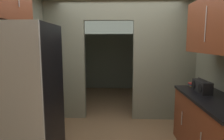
{
  "coord_description": "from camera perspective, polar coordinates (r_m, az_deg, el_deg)",
  "views": [
    {
      "loc": [
        -0.0,
        -2.76,
        1.66
      ],
      "look_at": [
        -0.14,
        0.82,
        1.15
      ],
      "focal_mm": 30.65,
      "sensor_mm": 36.0,
      "label": 1
    }
  ],
  "objects": [
    {
      "name": "boombox",
      "position": [
        3.23,
        25.22,
        -4.44
      ],
      "size": [
        0.16,
        0.41,
        0.21
      ],
      "color": "black",
      "rests_on": "lower_cabinet_run"
    },
    {
      "name": "adjoining_room_shell",
      "position": [
        6.07,
        2.25,
        5.75
      ],
      "size": [
        3.21,
        2.96,
        2.84
      ],
      "color": "gray",
      "rests_on": "ground"
    },
    {
      "name": "upper_cabinet_counterside",
      "position": [
        2.89,
        29.51,
        11.83
      ],
      "size": [
        0.36,
        1.44,
        0.76
      ],
      "color": "brown"
    },
    {
      "name": "refrigerator",
      "position": [
        2.67,
        -24.12,
        -8.14
      ],
      "size": [
        0.72,
        0.79,
        1.89
      ],
      "color": "black",
      "rests_on": "ground"
    },
    {
      "name": "book_stack",
      "position": [
        3.6,
        23.05,
        -4.03
      ],
      "size": [
        0.15,
        0.15,
        0.07
      ],
      "color": "gold",
      "rests_on": "lower_cabinet_run"
    },
    {
      "name": "lower_cabinet_run",
      "position": [
        3.12,
        27.63,
        -15.56
      ],
      "size": [
        0.62,
        1.6,
        0.91
      ],
      "color": "brown",
      "rests_on": "ground"
    },
    {
      "name": "kitchen_partition",
      "position": [
        4.1,
        3.3,
        6.27
      ],
      "size": [
        3.21,
        0.12,
        2.84
      ],
      "color": "gray",
      "rests_on": "ground"
    }
  ]
}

